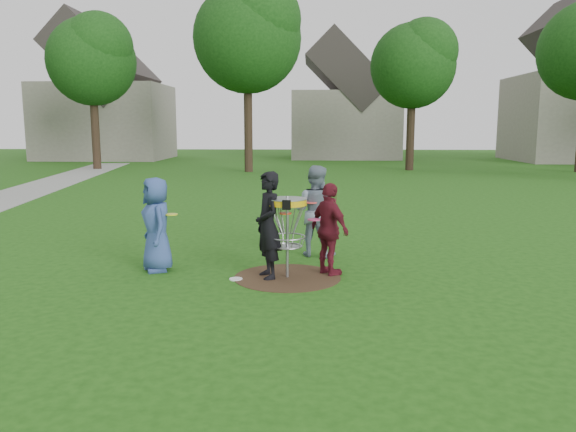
{
  "coord_description": "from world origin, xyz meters",
  "views": [
    {
      "loc": [
        0.38,
        -9.14,
        2.54
      ],
      "look_at": [
        0.0,
        0.3,
        1.0
      ],
      "focal_mm": 35.0,
      "sensor_mm": 36.0,
      "label": 1
    }
  ],
  "objects_px": {
    "player_blue": "(157,224)",
    "player_maroon": "(330,229)",
    "player_black": "(268,225)",
    "disc_golf_basket": "(287,218)",
    "player_grey": "(315,211)"
  },
  "relations": [
    {
      "from": "player_blue",
      "to": "disc_golf_basket",
      "type": "height_order",
      "value": "player_blue"
    },
    {
      "from": "player_grey",
      "to": "player_maroon",
      "type": "relative_size",
      "value": 1.12
    },
    {
      "from": "player_blue",
      "to": "player_black",
      "type": "relative_size",
      "value": 0.92
    },
    {
      "from": "player_blue",
      "to": "player_maroon",
      "type": "xyz_separation_m",
      "value": [
        3.01,
        -0.16,
        -0.03
      ]
    },
    {
      "from": "player_black",
      "to": "player_grey",
      "type": "height_order",
      "value": "player_black"
    },
    {
      "from": "player_blue",
      "to": "disc_golf_basket",
      "type": "relative_size",
      "value": 1.19
    },
    {
      "from": "player_blue",
      "to": "player_grey",
      "type": "xyz_separation_m",
      "value": [
        2.77,
        1.26,
        0.06
      ]
    },
    {
      "from": "player_blue",
      "to": "player_maroon",
      "type": "relative_size",
      "value": 1.04
    },
    {
      "from": "player_blue",
      "to": "player_black",
      "type": "height_order",
      "value": "player_black"
    },
    {
      "from": "player_black",
      "to": "player_grey",
      "type": "xyz_separation_m",
      "value": [
        0.79,
        1.66,
        -0.01
      ]
    },
    {
      "from": "player_maroon",
      "to": "disc_golf_basket",
      "type": "xyz_separation_m",
      "value": [
        -0.71,
        -0.22,
        0.23
      ]
    },
    {
      "from": "player_grey",
      "to": "player_maroon",
      "type": "xyz_separation_m",
      "value": [
        0.24,
        -1.42,
        -0.1
      ]
    },
    {
      "from": "player_black",
      "to": "disc_golf_basket",
      "type": "bearing_deg",
      "value": 72.08
    },
    {
      "from": "player_black",
      "to": "player_maroon",
      "type": "relative_size",
      "value": 1.13
    },
    {
      "from": "player_maroon",
      "to": "player_blue",
      "type": "bearing_deg",
      "value": 50.64
    }
  ]
}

